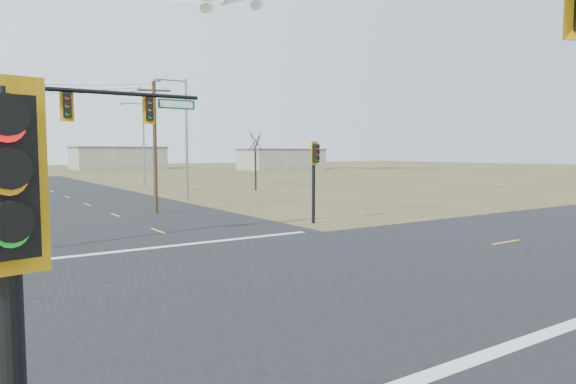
{
  "coord_description": "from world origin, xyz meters",
  "views": [
    {
      "loc": [
        -8.98,
        -13.61,
        4.11
      ],
      "look_at": [
        0.76,
        1.0,
        2.73
      ],
      "focal_mm": 32.0,
      "sensor_mm": 36.0,
      "label": 1
    }
  ],
  "objects_px": {
    "streetlight_b": "(142,140)",
    "bare_tree_c": "(255,141)",
    "utility_pole_near": "(155,145)",
    "streetlight_a": "(184,133)",
    "mast_arm_far": "(66,124)",
    "pedestal_signal_sw": "(9,264)",
    "pedestal_signal_ne": "(315,164)"
  },
  "relations": [
    {
      "from": "utility_pole_near",
      "to": "streetlight_a",
      "type": "bearing_deg",
      "value": 54.96
    },
    {
      "from": "utility_pole_near",
      "to": "bare_tree_c",
      "type": "bearing_deg",
      "value": 41.66
    },
    {
      "from": "utility_pole_near",
      "to": "streetlight_b",
      "type": "height_order",
      "value": "streetlight_b"
    },
    {
      "from": "pedestal_signal_sw",
      "to": "utility_pole_near",
      "type": "xyz_separation_m",
      "value": [
        11.21,
        29.28,
        1.2
      ]
    },
    {
      "from": "pedestal_signal_sw",
      "to": "streetlight_a",
      "type": "bearing_deg",
      "value": 55.97
    },
    {
      "from": "streetlight_a",
      "to": "bare_tree_c",
      "type": "bearing_deg",
      "value": 12.57
    },
    {
      "from": "mast_arm_far",
      "to": "utility_pole_near",
      "type": "distance_m",
      "value": 12.41
    },
    {
      "from": "streetlight_b",
      "to": "bare_tree_c",
      "type": "xyz_separation_m",
      "value": [
        8.2,
        -12.2,
        -0.29
      ]
    },
    {
      "from": "pedestal_signal_ne",
      "to": "utility_pole_near",
      "type": "bearing_deg",
      "value": 109.73
    },
    {
      "from": "bare_tree_c",
      "to": "pedestal_signal_ne",
      "type": "bearing_deg",
      "value": -112.52
    },
    {
      "from": "utility_pole_near",
      "to": "pedestal_signal_ne",
      "type": "bearing_deg",
      "value": -58.54
    },
    {
      "from": "utility_pole_near",
      "to": "pedestal_signal_sw",
      "type": "bearing_deg",
      "value": -110.95
    },
    {
      "from": "pedestal_signal_ne",
      "to": "pedestal_signal_sw",
      "type": "height_order",
      "value": "pedestal_signal_ne"
    },
    {
      "from": "bare_tree_c",
      "to": "mast_arm_far",
      "type": "bearing_deg",
      "value": -133.78
    },
    {
      "from": "utility_pole_near",
      "to": "streetlight_b",
      "type": "xyz_separation_m",
      "value": [
        7.59,
        26.25,
        0.97
      ]
    },
    {
      "from": "streetlight_a",
      "to": "streetlight_b",
      "type": "distance_m",
      "value": 19.4
    },
    {
      "from": "mast_arm_far",
      "to": "utility_pole_near",
      "type": "height_order",
      "value": "utility_pole_near"
    },
    {
      "from": "pedestal_signal_sw",
      "to": "streetlight_b",
      "type": "distance_m",
      "value": 58.67
    },
    {
      "from": "streetlight_b",
      "to": "streetlight_a",
      "type": "bearing_deg",
      "value": -83.35
    },
    {
      "from": "mast_arm_far",
      "to": "pedestal_signal_sw",
      "type": "relative_size",
      "value": 1.93
    },
    {
      "from": "streetlight_a",
      "to": "bare_tree_c",
      "type": "relative_size",
      "value": 1.51
    },
    {
      "from": "utility_pole_near",
      "to": "streetlight_a",
      "type": "distance_m",
      "value": 8.66
    },
    {
      "from": "streetlight_a",
      "to": "pedestal_signal_ne",
      "type": "bearing_deg",
      "value": -106.84
    },
    {
      "from": "pedestal_signal_ne",
      "to": "bare_tree_c",
      "type": "xyz_separation_m",
      "value": [
        9.85,
        23.75,
        1.84
      ]
    },
    {
      "from": "mast_arm_far",
      "to": "pedestal_signal_sw",
      "type": "bearing_deg",
      "value": -86.12
    },
    {
      "from": "pedestal_signal_sw",
      "to": "bare_tree_c",
      "type": "relative_size",
      "value": 0.69
    },
    {
      "from": "mast_arm_far",
      "to": "pedestal_signal_ne",
      "type": "relative_size",
      "value": 1.9
    },
    {
      "from": "mast_arm_far",
      "to": "streetlight_b",
      "type": "xyz_separation_m",
      "value": [
        14.88,
        36.28,
        0.28
      ]
    },
    {
      "from": "mast_arm_far",
      "to": "bare_tree_c",
      "type": "xyz_separation_m",
      "value": [
        23.07,
        24.07,
        -0.0
      ]
    },
    {
      "from": "mast_arm_far",
      "to": "pedestal_signal_sw",
      "type": "distance_m",
      "value": 19.74
    },
    {
      "from": "pedestal_signal_sw",
      "to": "streetlight_b",
      "type": "bearing_deg",
      "value": 61.24
    },
    {
      "from": "pedestal_signal_sw",
      "to": "streetlight_a",
      "type": "relative_size",
      "value": 0.46
    }
  ]
}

